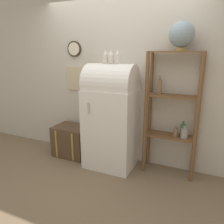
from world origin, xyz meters
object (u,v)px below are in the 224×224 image
object	(u,v)px
globe	(182,35)
vase_center	(111,57)
suitcase_trunk	(72,141)
vase_right	(117,57)
vase_left	(106,57)
refrigerator	(111,115)

from	to	relation	value
globe	vase_center	world-z (taller)	globe
suitcase_trunk	vase_right	xyz separation A→B (m)	(0.85, -0.04, 1.40)
globe	vase_right	bearing A→B (deg)	-172.96
vase_left	vase_center	size ratio (longest dim) A/B	1.03
suitcase_trunk	vase_right	bearing A→B (deg)	-2.84
refrigerator	suitcase_trunk	world-z (taller)	refrigerator
globe	vase_right	distance (m)	0.87
vase_center	refrigerator	bearing A→B (deg)	120.35
vase_center	vase_right	xyz separation A→B (m)	(0.09, 0.01, 0.00)
refrigerator	globe	distance (m)	1.45
vase_center	vase_right	size ratio (longest dim) A/B	0.97
vase_center	vase_right	world-z (taller)	vase_right
refrigerator	vase_left	xyz separation A→B (m)	(-0.09, 0.00, 0.85)
refrigerator	vase_right	xyz separation A→B (m)	(0.10, -0.00, 0.85)
vase_left	vase_center	bearing A→B (deg)	-9.02
globe	vase_left	bearing A→B (deg)	-174.68
refrigerator	vase_center	distance (m)	0.84
vase_left	suitcase_trunk	bearing A→B (deg)	177.07
refrigerator	vase_left	bearing A→B (deg)	176.73
vase_left	vase_right	bearing A→B (deg)	-2.48
suitcase_trunk	globe	xyz separation A→B (m)	(1.67, 0.06, 1.68)
vase_center	suitcase_trunk	bearing A→B (deg)	176.33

